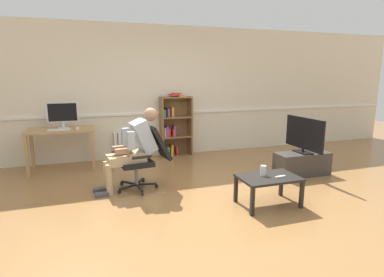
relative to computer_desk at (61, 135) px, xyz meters
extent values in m
plane|color=olive|center=(1.91, -2.15, -0.64)|extent=(18.00, 18.00, 0.00)
cube|color=beige|center=(1.91, 0.50, 0.71)|extent=(12.00, 0.10, 2.70)
cube|color=white|center=(1.91, 0.43, 0.28)|extent=(12.00, 0.03, 0.05)
cube|color=tan|center=(-0.53, -0.27, -0.28)|extent=(0.06, 0.06, 0.72)
cube|color=tan|center=(0.53, -0.27, -0.28)|extent=(0.06, 0.06, 0.72)
cube|color=tan|center=(0.53, 0.27, -0.28)|extent=(0.06, 0.06, 0.72)
cube|color=tan|center=(-0.53, 0.27, -0.28)|extent=(0.06, 0.06, 0.72)
cube|color=tan|center=(0.00, 0.00, 0.10)|extent=(1.15, 0.61, 0.04)
cube|color=silver|center=(0.05, 0.06, 0.12)|extent=(0.18, 0.14, 0.01)
cube|color=silver|center=(0.05, 0.08, 0.18)|extent=(0.04, 0.02, 0.10)
cube|color=silver|center=(0.05, 0.08, 0.41)|extent=(0.53, 0.02, 0.35)
cube|color=black|center=(0.05, 0.07, 0.41)|extent=(0.48, 0.00, 0.32)
cube|color=white|center=(-0.01, -0.14, 0.13)|extent=(0.37, 0.12, 0.02)
cube|color=white|center=(0.29, -0.12, 0.13)|extent=(0.06, 0.10, 0.03)
cube|color=brown|center=(1.92, 0.27, -0.01)|extent=(0.03, 0.28, 1.27)
cube|color=brown|center=(2.54, 0.27, -0.01)|extent=(0.03, 0.28, 1.27)
cube|color=brown|center=(2.23, 0.41, -0.01)|extent=(0.62, 0.02, 1.27)
cube|color=brown|center=(2.23, 0.27, -0.62)|extent=(0.59, 0.28, 0.03)
cube|color=brown|center=(2.23, 0.27, -0.21)|extent=(0.59, 0.28, 0.03)
cube|color=brown|center=(2.23, 0.27, 0.20)|extent=(0.59, 0.28, 0.03)
cube|color=brown|center=(2.23, 0.27, 0.61)|extent=(0.59, 0.28, 0.03)
cube|color=#2D519E|center=(1.97, 0.26, -0.53)|extent=(0.04, 0.19, 0.16)
cube|color=beige|center=(1.97, 0.25, -0.10)|extent=(0.03, 0.19, 0.19)
cube|color=#38844C|center=(1.97, 0.27, 0.29)|extent=(0.05, 0.19, 0.16)
cube|color=#38844C|center=(2.03, 0.26, -0.51)|extent=(0.05, 0.19, 0.19)
cube|color=#89428E|center=(2.02, 0.27, -0.09)|extent=(0.05, 0.19, 0.21)
cube|color=black|center=(2.02, 0.28, 0.31)|extent=(0.03, 0.19, 0.18)
cube|color=gold|center=(2.10, 0.25, -0.53)|extent=(0.03, 0.19, 0.16)
cube|color=red|center=(2.06, 0.29, -0.11)|extent=(0.05, 0.19, 0.17)
cube|color=#89428E|center=(2.06, 0.28, 0.30)|extent=(0.04, 0.19, 0.17)
cube|color=orange|center=(2.13, 0.29, -0.50)|extent=(0.04, 0.19, 0.23)
cube|color=red|center=(2.15, 0.26, -0.12)|extent=(0.04, 0.19, 0.16)
cube|color=orange|center=(2.14, 0.28, 0.31)|extent=(0.05, 0.19, 0.20)
cube|color=red|center=(2.22, 0.26, -0.52)|extent=(0.03, 0.19, 0.19)
cube|color=#89428E|center=(2.18, 0.26, -0.08)|extent=(0.03, 0.19, 0.23)
cube|color=orange|center=(2.34, 0.24, 0.64)|extent=(0.16, 0.22, 0.02)
cube|color=red|center=(2.18, 0.28, 0.66)|extent=(0.16, 0.22, 0.02)
cube|color=red|center=(2.24, 0.28, 0.69)|extent=(0.16, 0.22, 0.02)
cube|color=white|center=(0.98, 0.39, -0.36)|extent=(0.06, 0.08, 0.56)
cube|color=white|center=(1.07, 0.39, -0.36)|extent=(0.06, 0.08, 0.56)
cube|color=white|center=(1.15, 0.39, -0.36)|extent=(0.06, 0.08, 0.56)
cube|color=white|center=(1.24, 0.39, -0.36)|extent=(0.06, 0.08, 0.56)
cube|color=white|center=(1.32, 0.39, -0.36)|extent=(0.06, 0.08, 0.56)
cube|color=white|center=(1.41, 0.39, -0.36)|extent=(0.06, 0.08, 0.56)
cube|color=white|center=(1.49, 0.39, -0.36)|extent=(0.06, 0.08, 0.56)
cube|color=white|center=(1.58, 0.39, -0.36)|extent=(0.06, 0.08, 0.56)
cube|color=white|center=(1.66, 0.39, -0.36)|extent=(0.06, 0.08, 0.56)
cube|color=black|center=(1.15, -1.56, -0.57)|extent=(0.07, 0.30, 0.02)
cylinder|color=black|center=(1.17, -1.71, -0.61)|extent=(0.03, 0.06, 0.06)
cube|color=black|center=(1.28, -1.44, -0.57)|extent=(0.30, 0.09, 0.02)
cylinder|color=black|center=(1.42, -1.47, -0.61)|extent=(0.06, 0.03, 0.06)
cube|color=black|center=(1.20, -1.28, -0.57)|extent=(0.18, 0.28, 0.02)
cylinder|color=black|center=(1.28, -1.15, -0.61)|extent=(0.05, 0.06, 0.06)
cube|color=black|center=(1.03, -1.30, -0.57)|extent=(0.23, 0.24, 0.02)
cylinder|color=black|center=(0.93, -1.19, -0.61)|extent=(0.05, 0.06, 0.06)
cube|color=black|center=(0.99, -1.48, -0.57)|extent=(0.29, 0.16, 0.02)
cylinder|color=black|center=(0.86, -1.54, -0.61)|extent=(0.06, 0.04, 0.06)
cylinder|color=gray|center=(1.13, -1.41, -0.41)|extent=(0.05, 0.05, 0.30)
cube|color=black|center=(1.13, -1.41, -0.23)|extent=(0.51, 0.51, 0.07)
cube|color=black|center=(1.49, -1.37, 0.06)|extent=(0.36, 0.47, 0.52)
cube|color=black|center=(1.12, -1.15, -0.08)|extent=(0.28, 0.08, 0.03)
cube|color=black|center=(1.18, -1.67, -0.08)|extent=(0.28, 0.08, 0.03)
cube|color=tan|center=(1.13, -1.41, -0.12)|extent=(0.30, 0.37, 0.14)
cube|color=#A3B2C1|center=(1.26, -1.40, 0.17)|extent=(0.40, 0.38, 0.52)
sphere|color=#A87A5B|center=(1.38, -1.38, 0.49)|extent=(0.20, 0.20, 0.20)
cube|color=black|center=(0.85, -1.45, -0.02)|extent=(0.15, 0.05, 0.02)
cube|color=tan|center=(0.91, -1.34, -0.15)|extent=(0.43, 0.18, 0.13)
cylinder|color=tan|center=(0.70, -1.36, -0.41)|extent=(0.10, 0.10, 0.46)
cube|color=#4C4C51|center=(0.60, -1.38, -0.61)|extent=(0.23, 0.12, 0.06)
cube|color=tan|center=(0.93, -1.54, -0.15)|extent=(0.43, 0.18, 0.13)
cylinder|color=tan|center=(0.73, -1.56, -0.41)|extent=(0.10, 0.10, 0.46)
cube|color=#4C4C51|center=(0.63, -1.57, -0.61)|extent=(0.23, 0.12, 0.06)
cube|color=#A3B2C1|center=(1.01, -1.27, 0.15)|extent=(0.11, 0.09, 0.26)
cube|color=#A87A5B|center=(0.92, -1.34, 0.00)|extent=(0.25, 0.10, 0.07)
cube|color=#A3B2C1|center=(1.05, -1.58, 0.15)|extent=(0.11, 0.09, 0.26)
cube|color=#A87A5B|center=(0.94, -1.53, 0.00)|extent=(0.25, 0.10, 0.07)
cube|color=#3D3833|center=(3.95, -1.64, -0.44)|extent=(0.94, 0.38, 0.40)
cube|color=black|center=(3.95, -1.64, -0.23)|extent=(0.21, 0.33, 0.02)
cylinder|color=black|center=(3.95, -1.64, -0.20)|extent=(0.04, 0.04, 0.05)
cube|color=black|center=(3.95, -1.64, 0.10)|extent=(0.07, 0.90, 0.53)
cube|color=#B7D1F9|center=(3.97, -1.64, 0.10)|extent=(0.03, 0.85, 0.49)
cube|color=black|center=(2.34, -2.80, -0.46)|extent=(0.04, 0.04, 0.36)
cube|color=black|center=(3.06, -2.80, -0.46)|extent=(0.04, 0.04, 0.36)
cube|color=black|center=(3.06, -2.34, -0.46)|extent=(0.04, 0.04, 0.36)
cube|color=black|center=(2.34, -2.34, -0.46)|extent=(0.04, 0.04, 0.36)
cube|color=black|center=(2.70, -2.57, -0.26)|extent=(0.78, 0.51, 0.03)
cylinder|color=silver|center=(2.65, -2.50, -0.18)|extent=(0.08, 0.08, 0.13)
cube|color=white|center=(2.82, -2.65, -0.23)|extent=(0.15, 0.05, 0.02)
camera|label=1|loc=(0.51, -5.94, 1.06)|focal=29.05mm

